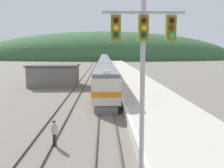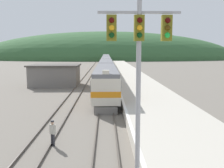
# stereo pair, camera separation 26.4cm
# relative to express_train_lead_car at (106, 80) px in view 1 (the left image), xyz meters

# --- Properties ---
(track_main) EXTENTS (1.52, 180.00, 0.16)m
(track_main) POSITION_rel_express_train_lead_car_xyz_m (0.00, 40.12, -2.03)
(track_main) COLOR #4C443D
(track_main) RESTS_ON ground
(track_siding) EXTENTS (1.52, 180.00, 0.16)m
(track_siding) POSITION_rel_express_train_lead_car_xyz_m (-4.26, 40.12, -2.03)
(track_siding) COLOR #4C443D
(track_siding) RESTS_ON ground
(platform) EXTENTS (6.83, 140.00, 0.92)m
(platform) POSITION_rel_express_train_lead_car_xyz_m (5.03, 20.12, -1.66)
(platform) COLOR #BCB5A5
(platform) RESTS_ON ground
(distant_hills) EXTENTS (171.72, 77.27, 35.72)m
(distant_hills) POSITION_rel_express_train_lead_car_xyz_m (0.00, 139.98, -2.11)
(distant_hills) COLOR #335B33
(distant_hills) RESTS_ON ground
(station_shed) EXTENTS (8.31, 6.85, 3.63)m
(station_shed) POSITION_rel_express_train_lead_car_xyz_m (-8.66, 10.44, -0.28)
(station_shed) COLOR slate
(station_shed) RESTS_ON ground
(express_train_lead_car) EXTENTS (2.87, 20.73, 4.21)m
(express_train_lead_car) POSITION_rel_express_train_lead_car_xyz_m (0.00, 0.00, 0.00)
(express_train_lead_car) COLOR black
(express_train_lead_car) RESTS_ON ground
(carriage_second) EXTENTS (2.86, 21.24, 3.85)m
(carriage_second) POSITION_rel_express_train_lead_car_xyz_m (0.00, 22.10, -0.01)
(carriage_second) COLOR black
(carriage_second) RESTS_ON ground
(carriage_third) EXTENTS (2.86, 21.24, 3.85)m
(carriage_third) POSITION_rel_express_train_lead_car_xyz_m (0.00, 44.22, -0.01)
(carriage_third) COLOR black
(carriage_third) RESTS_ON ground
(carriage_fourth) EXTENTS (2.86, 21.24, 3.85)m
(carriage_fourth) POSITION_rel_express_train_lead_car_xyz_m (0.00, 66.33, -0.01)
(carriage_fourth) COLOR black
(carriage_fourth) RESTS_ON ground
(carriage_fifth) EXTENTS (2.86, 21.24, 3.85)m
(carriage_fifth) POSITION_rel_express_train_lead_car_xyz_m (0.00, 88.45, -0.01)
(carriage_fifth) COLOR black
(carriage_fifth) RESTS_ON ground
(signal_mast_main) EXTENTS (3.30, 0.42, 8.48)m
(signal_mast_main) POSITION_rel_express_train_lead_car_xyz_m (1.35, -23.63, 3.75)
(signal_mast_main) COLOR #9E9EA3
(signal_mast_main) RESTS_ON ground
(track_worker) EXTENTS (0.42, 0.40, 1.65)m
(track_worker) POSITION_rel_express_train_lead_car_xyz_m (-3.40, -17.96, -1.18)
(track_worker) COLOR #2D2D33
(track_worker) RESTS_ON ground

